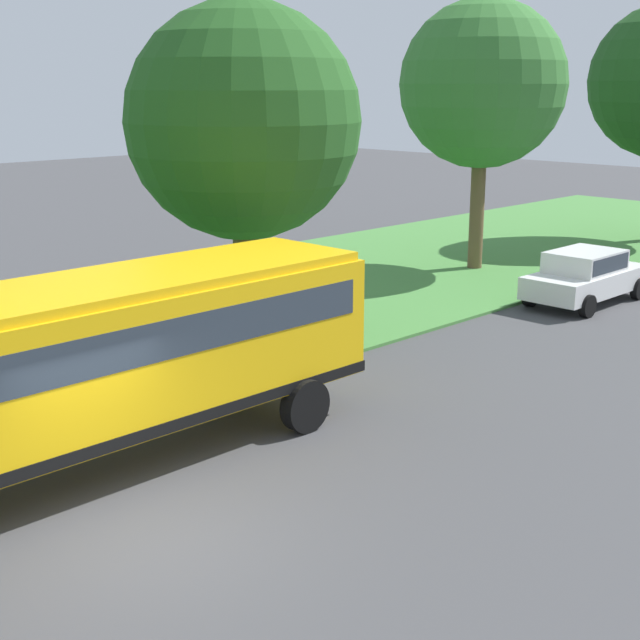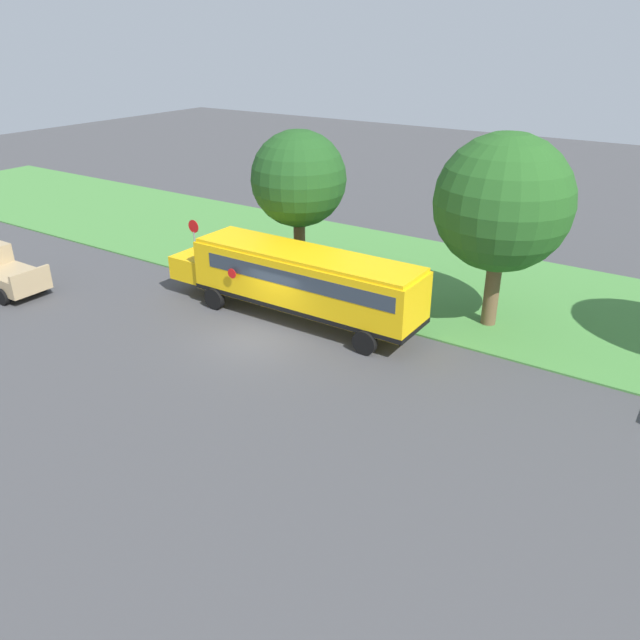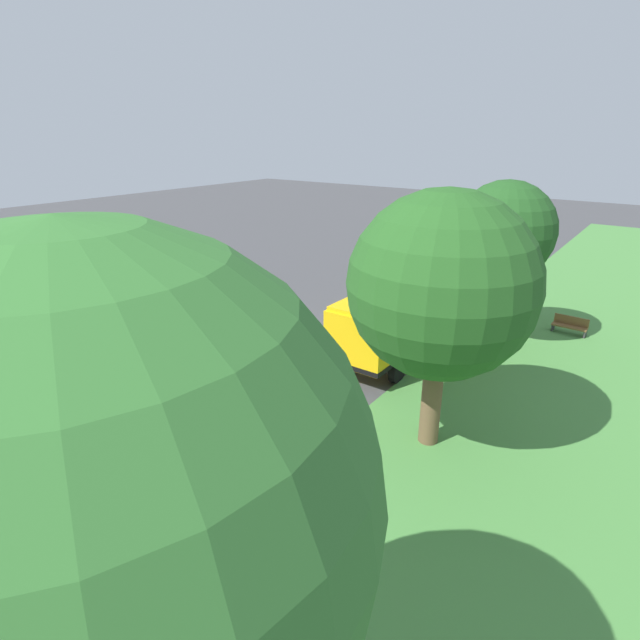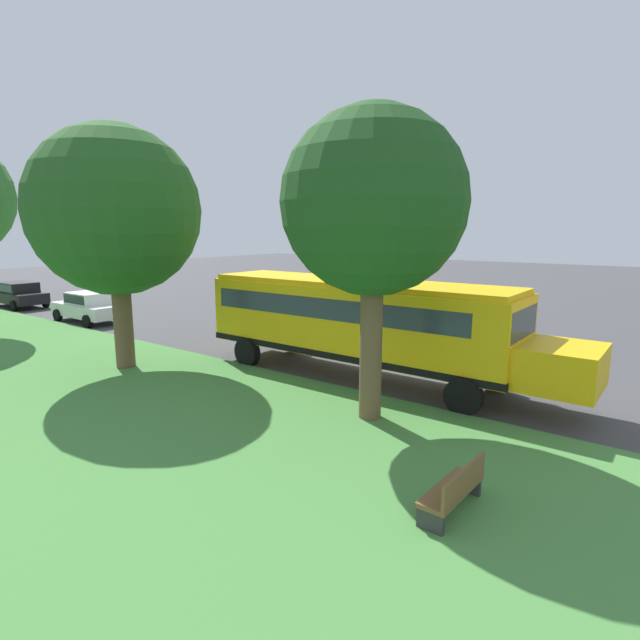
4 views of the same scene
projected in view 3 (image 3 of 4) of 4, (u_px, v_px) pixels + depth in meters
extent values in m
plane|color=#424244|center=(369.00, 328.00, 25.65)|extent=(120.00, 120.00, 0.00)
cube|color=#47843D|center=(582.00, 381.00, 20.15)|extent=(12.00, 80.00, 0.08)
cube|color=yellow|center=(412.00, 307.00, 22.96)|extent=(2.50, 10.50, 2.20)
cube|color=yellow|center=(461.00, 287.00, 27.85)|extent=(2.20, 1.90, 1.10)
cube|color=yellow|center=(413.00, 283.00, 22.54)|extent=(2.35, 10.29, 0.16)
cube|color=black|center=(410.00, 327.00, 23.31)|extent=(2.54, 10.54, 0.20)
cube|color=#2D3842|center=(409.00, 299.00, 22.57)|extent=(2.53, 9.24, 0.64)
cube|color=#2D3842|center=(456.00, 273.00, 26.73)|extent=(2.25, 0.12, 0.80)
cylinder|color=red|center=(412.00, 284.00, 25.87)|extent=(0.03, 0.44, 0.44)
cylinder|color=black|center=(423.00, 306.00, 27.32)|extent=(0.30, 1.00, 1.00)
cylinder|color=black|center=(468.00, 316.00, 25.95)|extent=(0.30, 1.00, 1.00)
cylinder|color=black|center=(345.00, 356.00, 21.37)|extent=(0.30, 1.00, 1.00)
cylinder|color=black|center=(397.00, 371.00, 20.00)|extent=(0.30, 1.00, 1.00)
cube|color=silver|center=(80.00, 565.00, 10.92)|extent=(1.80, 4.40, 0.64)
cube|color=silver|center=(82.00, 539.00, 10.81)|extent=(1.60, 2.20, 0.60)
cube|color=#2D3842|center=(81.00, 538.00, 10.80)|extent=(1.62, 2.02, 0.45)
cylinder|color=black|center=(164.00, 552.00, 11.67)|extent=(0.22, 0.64, 0.64)
cylinder|color=black|center=(119.00, 519.00, 12.66)|extent=(0.22, 0.64, 0.64)
cube|color=tan|center=(432.00, 255.00, 37.18)|extent=(2.00, 5.40, 0.80)
cube|color=tan|center=(438.00, 242.00, 37.59)|extent=(1.90, 1.70, 0.90)
cube|color=#2D3842|center=(438.00, 241.00, 37.58)|extent=(1.94, 1.53, 0.63)
cube|color=tan|center=(417.00, 254.00, 34.99)|extent=(2.00, 0.16, 0.36)
cylinder|color=black|center=(429.00, 254.00, 39.20)|extent=(0.28, 0.80, 0.80)
cylinder|color=black|center=(453.00, 258.00, 38.10)|extent=(0.28, 0.80, 0.80)
cylinder|color=black|center=(409.00, 263.00, 36.55)|extent=(0.28, 0.80, 0.80)
cylinder|color=black|center=(434.00, 267.00, 35.45)|extent=(0.28, 0.80, 0.80)
cylinder|color=brown|center=(494.00, 306.00, 23.18)|extent=(0.55, 0.55, 3.73)
sphere|color=#1E4C1C|center=(504.00, 231.00, 21.92)|extent=(4.42, 4.42, 4.42)
sphere|color=#1E4C1C|center=(494.00, 229.00, 21.65)|extent=(2.98, 2.98, 2.98)
cylinder|color=brown|center=(431.00, 398.00, 15.71)|extent=(0.63, 0.63, 3.28)
sphere|color=#23561E|center=(442.00, 285.00, 14.38)|extent=(5.55, 5.55, 5.55)
sphere|color=#23561E|center=(450.00, 269.00, 14.40)|extent=(3.80, 3.80, 3.80)
sphere|color=#33702D|center=(105.00, 498.00, 4.85)|extent=(5.49, 5.49, 5.49)
sphere|color=#33702D|center=(160.00, 557.00, 4.62)|extent=(3.42, 3.42, 3.42)
cylinder|color=gray|center=(507.00, 288.00, 28.55)|extent=(0.08, 0.08, 2.10)
cylinder|color=red|center=(511.00, 265.00, 28.06)|extent=(0.03, 0.68, 0.68)
cube|color=brown|center=(569.00, 327.00, 24.65)|extent=(1.62, 0.56, 0.08)
cube|color=brown|center=(571.00, 321.00, 24.72)|extent=(1.60, 0.12, 0.44)
cube|color=#333333|center=(553.00, 327.00, 25.15)|extent=(0.10, 0.45, 0.45)
cube|color=#333333|center=(585.00, 334.00, 24.30)|extent=(0.10, 0.45, 0.45)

